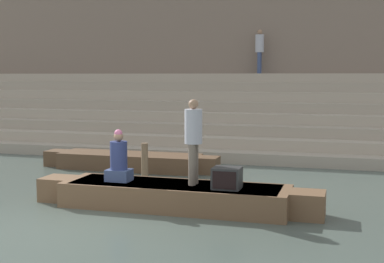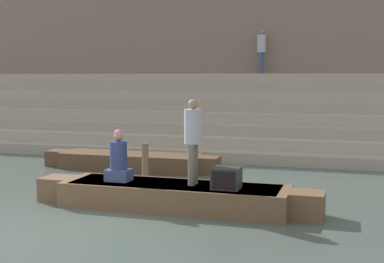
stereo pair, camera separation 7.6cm
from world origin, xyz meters
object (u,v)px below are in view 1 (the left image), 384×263
(person_on_steps, at_px, (260,48))
(rowboat_main, at_px, (175,195))
(mooring_post, at_px, (145,161))
(person_rowing, at_px, (119,161))
(tv_set, at_px, (227,178))
(moored_boat_shore, at_px, (129,161))
(person_standing, at_px, (193,136))

(person_on_steps, bearing_deg, rowboat_main, 151.80)
(rowboat_main, bearing_deg, mooring_post, 121.55)
(person_rowing, distance_m, tv_set, 2.24)
(person_rowing, bearing_deg, mooring_post, 94.10)
(person_rowing, height_order, tv_set, person_rowing)
(person_rowing, distance_m, person_on_steps, 11.03)
(moored_boat_shore, height_order, person_on_steps, person_on_steps)
(person_standing, relative_size, moored_boat_shore, 0.33)
(rowboat_main, relative_size, mooring_post, 6.29)
(tv_set, bearing_deg, person_standing, 159.18)
(person_standing, distance_m, person_on_steps, 10.78)
(person_standing, bearing_deg, person_rowing, -169.43)
(person_rowing, xyz_separation_m, mooring_post, (-0.47, 2.61, -0.44))
(moored_boat_shore, distance_m, person_on_steps, 8.00)
(person_standing, distance_m, tv_set, 1.05)
(rowboat_main, xyz_separation_m, person_standing, (0.36, 0.06, 1.17))
(mooring_post, xyz_separation_m, person_on_steps, (1.54, 8.03, 3.14))
(person_standing, xyz_separation_m, person_on_steps, (-0.45, 10.55, 2.17))
(moored_boat_shore, bearing_deg, rowboat_main, -50.35)
(person_standing, bearing_deg, tv_set, -9.30)
(person_standing, distance_m, moored_boat_shore, 4.87)
(rowboat_main, relative_size, moored_boat_shore, 1.14)
(person_standing, xyz_separation_m, tv_set, (0.71, -0.21, -0.74))
(tv_set, distance_m, person_on_steps, 11.20)
(rowboat_main, bearing_deg, moored_boat_shore, 123.29)
(moored_boat_shore, xyz_separation_m, mooring_post, (0.92, -1.20, 0.22))
(person_standing, xyz_separation_m, person_rowing, (-1.52, -0.09, -0.53))
(rowboat_main, height_order, mooring_post, mooring_post)
(person_standing, bearing_deg, mooring_post, 135.41)
(rowboat_main, height_order, moored_boat_shore, rowboat_main)
(tv_set, xyz_separation_m, person_on_steps, (-1.16, 10.76, 2.91))
(rowboat_main, height_order, person_standing, person_standing)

